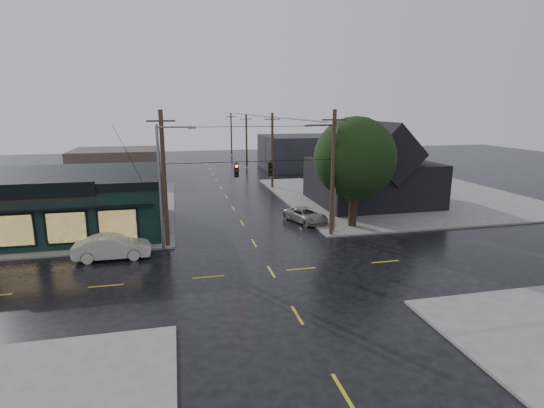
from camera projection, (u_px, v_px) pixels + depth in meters
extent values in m
plane|color=black|center=(271.00, 272.00, 27.18)|extent=(160.00, 160.00, 0.00)
cube|color=#61605B|center=(29.00, 213.00, 41.83)|extent=(28.00, 28.00, 0.15)
cube|color=#61605B|center=(397.00, 195.00, 50.52)|extent=(28.00, 28.00, 0.15)
cube|color=black|center=(64.00, 205.00, 35.78)|extent=(16.00, 12.00, 4.20)
cube|color=black|center=(61.00, 177.00, 35.25)|extent=(16.30, 12.30, 0.60)
cube|color=#FF1E14|center=(39.00, 191.00, 29.45)|extent=(7.00, 0.16, 0.90)
cube|color=black|center=(371.00, 182.00, 46.07)|extent=(12.00, 11.00, 4.50)
cylinder|color=black|center=(353.00, 201.00, 36.78)|extent=(0.70, 0.70, 4.37)
sphere|color=black|center=(355.00, 158.00, 35.94)|extent=(7.01, 7.01, 7.01)
cylinder|color=black|center=(252.00, 161.00, 31.96)|extent=(13.00, 0.04, 0.04)
cube|color=#3F342E|center=(117.00, 164.00, 61.67)|extent=(12.00, 10.00, 4.40)
cube|color=black|center=(304.00, 152.00, 72.81)|extent=(14.00, 12.00, 5.60)
imported|color=#B4B19E|center=(113.00, 247.00, 29.34)|extent=(5.11, 1.78, 1.68)
imported|color=gray|center=(306.00, 215.00, 38.78)|extent=(3.76, 5.21, 1.32)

